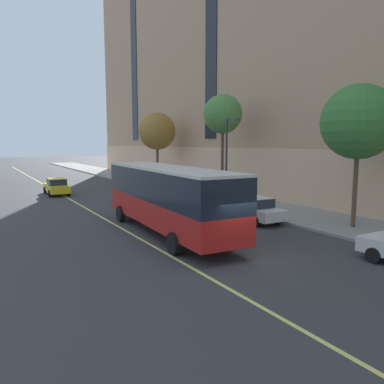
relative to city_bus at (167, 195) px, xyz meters
The scene contains 11 objects.
ground_plane 5.95m from the city_bus, 84.90° to the right, with size 260.00×260.00×0.00m, color #38383A.
sidewalk 10.47m from the city_bus, 14.38° to the right, with size 5.52×160.00×0.15m, color gray.
city_bus is the anchor object (origin of this frame).
parked_car_silver_3 11.73m from the city_bus, 58.92° to the left, with size 2.06×4.66×1.56m.
parked_car_white_4 6.20m from the city_bus, ahead, with size 1.99×4.45×1.56m.
taxi_cab 19.36m from the city_bus, 96.20° to the left, with size 1.99×4.78×1.56m.
street_tree_mid_block 11.22m from the city_bus, 25.07° to the right, with size 4.10×4.10×7.92m.
street_tree_far_uptown 13.73m from the city_bus, 41.60° to the left, with size 3.27×3.27×8.77m.
street_tree_far_downtown 23.75m from the city_bus, 65.97° to the left, with size 4.20×4.20×8.16m.
street_lamp 9.60m from the city_bus, 33.76° to the left, with size 0.36×1.48×6.54m.
lane_centerline 3.71m from the city_bus, 123.70° to the right, with size 0.16×140.00×0.01m, color #E0D66B.
Camera 1 is at (-9.37, -12.17, 4.86)m, focal length 35.00 mm.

